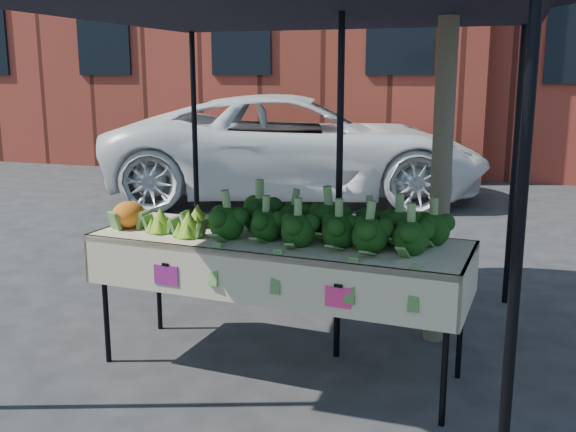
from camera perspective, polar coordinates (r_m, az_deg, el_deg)
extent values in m
plane|color=#242426|center=(4.59, -1.02, -12.55)|extent=(90.00, 90.00, 0.00)
cube|color=beige|center=(4.32, -0.84, -7.68)|extent=(2.44, 0.95, 0.90)
cube|color=#F22D8C|center=(4.12, -10.46, -5.23)|extent=(0.17, 0.01, 0.12)
cube|color=#F32E74|center=(3.73, 4.85, -6.92)|extent=(0.17, 0.01, 0.12)
ellipsoid|color=#0F330B|center=(4.09, 3.55, -0.19)|extent=(1.49, 0.59, 0.29)
ellipsoid|color=#7DBA2B|center=(4.41, -9.12, 0.15)|extent=(0.45, 0.49, 0.22)
ellipsoid|color=orange|center=(4.57, -13.60, 0.24)|extent=(0.22, 0.22, 0.20)
imported|color=white|center=(10.30, 0.83, 17.63)|extent=(2.32, 3.03, 5.80)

